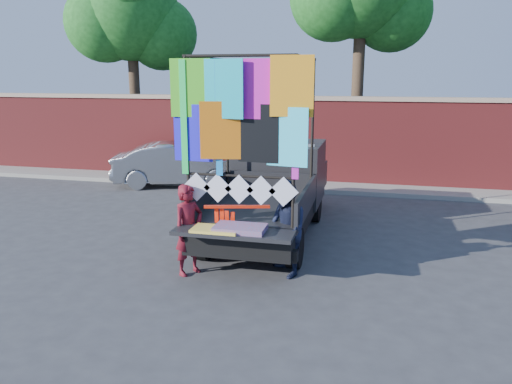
% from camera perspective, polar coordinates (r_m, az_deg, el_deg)
% --- Properties ---
extents(ground, '(90.00, 90.00, 0.00)m').
position_cam_1_polar(ground, '(8.58, 1.61, -8.77)').
color(ground, '#38383A').
rests_on(ground, ground).
extents(brick_wall, '(30.00, 0.45, 2.61)m').
position_cam_1_polar(brick_wall, '(15.00, 7.22, 5.91)').
color(brick_wall, maroon).
rests_on(brick_wall, ground).
extents(curb, '(30.00, 1.20, 0.12)m').
position_cam_1_polar(curb, '(14.53, 6.76, 0.62)').
color(curb, gray).
rests_on(curb, ground).
extents(tree_left, '(4.20, 3.30, 7.05)m').
position_cam_1_polar(tree_left, '(17.95, -14.20, 18.95)').
color(tree_left, '#38281C').
rests_on(tree_left, ground).
extents(pickup_truck, '(2.23, 5.60, 3.52)m').
position_cam_1_polar(pickup_truck, '(10.64, 2.04, 0.61)').
color(pickup_truck, black).
rests_on(pickup_truck, ground).
extents(sedan, '(4.05, 2.45, 1.26)m').
position_cam_1_polar(sedan, '(14.96, -8.82, 3.15)').
color(sedan, '#A1A4A8').
rests_on(sedan, ground).
extents(woman, '(0.59, 0.66, 1.51)m').
position_cam_1_polar(woman, '(8.22, -7.68, -4.31)').
color(woman, maroon).
rests_on(woman, ground).
extents(man, '(0.92, 0.97, 1.58)m').
position_cam_1_polar(man, '(8.09, 3.43, -4.24)').
color(man, '#151B36').
rests_on(man, ground).
extents(streamer_bundle, '(1.04, 0.31, 0.72)m').
position_cam_1_polar(streamer_bundle, '(8.09, -3.00, -3.10)').
color(streamer_bundle, red).
rests_on(streamer_bundle, ground).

